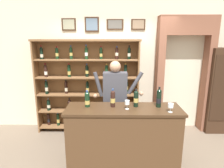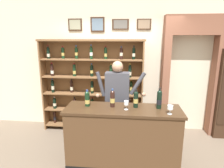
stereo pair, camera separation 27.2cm
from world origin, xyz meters
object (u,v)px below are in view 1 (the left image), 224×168
Objects in this scene: tasting_bottle_riserva at (113,98)px; shopkeeper at (115,94)px; tasting_bottle_grappa at (159,98)px; wine_shelf at (87,85)px; tasting_counter at (123,136)px; tasting_bottle_chianti at (136,98)px; tasting_bottle_super_tuscan at (87,99)px; wine_glass_center at (127,103)px; wine_glass_left at (171,106)px.

shopkeeper is at bearing 85.71° from tasting_bottle_riserva.
tasting_bottle_grappa is (0.70, -0.54, 0.10)m from shopkeeper.
tasting_bottle_riserva is at bearing -179.83° from tasting_bottle_grappa.
wine_shelf is 1.54m from tasting_counter.
tasting_bottle_chianti reaches higher than tasting_counter.
tasting_bottle_super_tuscan reaches higher than tasting_counter.
wine_shelf reaches higher than tasting_bottle_grappa.
tasting_bottle_chianti is 2.06× the size of wine_glass_center.
tasting_bottle_chianti is at bearing -50.71° from wine_shelf.
shopkeeper is at bearing 142.54° from tasting_bottle_grappa.
wine_glass_center is at bearing -8.75° from tasting_bottle_super_tuscan.
tasting_bottle_riserva is 2.23× the size of wine_glass_left.
tasting_bottle_grappa is at bearing 0.38° from tasting_bottle_super_tuscan.
wine_glass_left is (0.13, -0.23, -0.05)m from tasting_bottle_grappa.
shopkeeper is at bearing 102.33° from tasting_counter.
tasting_bottle_grappa is (0.74, 0.00, 0.01)m from tasting_bottle_riserva.
tasting_bottle_chianti is at bearing 2.01° from tasting_bottle_riserva.
tasting_bottle_riserva is at bearing -177.99° from tasting_bottle_chianti.
wine_glass_center is (-0.64, 0.12, 0.00)m from wine_glass_left.
wine_shelf is 8.27× the size of tasting_bottle_super_tuscan.
tasting_bottle_riserva is (-0.04, -0.54, 0.09)m from shopkeeper.
shopkeeper is 12.30× the size of wine_glass_left.
tasting_bottle_grappa is 2.35× the size of wine_glass_center.
tasting_bottle_riserva is 2.12× the size of wine_glass_center.
tasting_bottle_super_tuscan is at bearing -179.62° from tasting_bottle_grappa.
tasting_bottle_chianti reaches higher than wine_glass_left.
tasting_bottle_super_tuscan reaches higher than wine_glass_center.
wine_shelf is 16.69× the size of wine_glass_left.
tasting_bottle_grappa is at bearing 6.05° from tasting_counter.
tasting_bottle_riserva is (0.57, -1.17, 0.06)m from wine_shelf.
tasting_bottle_grappa is at bearing -41.65° from wine_shelf.
shopkeeper is at bearing -45.86° from wine_shelf.
wine_shelf reaches higher than wine_glass_center.
wine_glass_center is at bearing -24.74° from tasting_bottle_riserva.
tasting_bottle_riserva reaches higher than tasting_counter.
wine_glass_left is 0.66m from wine_glass_center.
wine_glass_left is at bearing -13.30° from tasting_counter.
tasting_bottle_riserva is at bearing -63.97° from wine_shelf.
tasting_bottle_grappa is at bearing -37.46° from shopkeeper.
wine_glass_center is at bearing -141.93° from tasting_bottle_chianti.
tasting_counter is 6.74× the size of tasting_bottle_super_tuscan.
tasting_bottle_chianti is at bearing -57.54° from shopkeeper.
shopkeeper reaches higher than tasting_bottle_chianti.
tasting_bottle_riserva is 0.90m from wine_glass_left.
wine_shelf is 2.00m from wine_glass_left.
tasting_bottle_super_tuscan is at bearing -178.65° from tasting_bottle_chianti.
tasting_counter is 0.60m from wine_glass_center.
tasting_bottle_riserva is (0.41, 0.01, 0.01)m from tasting_bottle_super_tuscan.
wine_shelf reaches higher than wine_glass_left.
tasting_bottle_grappa is (1.15, 0.01, 0.02)m from tasting_bottle_super_tuscan.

